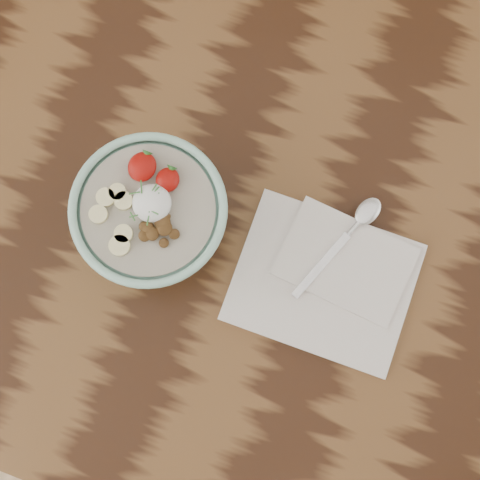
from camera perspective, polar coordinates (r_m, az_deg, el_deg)
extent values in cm
cube|color=black|center=(96.46, -2.60, 3.87)|extent=(160.00, 90.00, 4.00)
cylinder|color=#98CDB8|center=(93.50, -7.03, 1.33)|extent=(8.75, 8.75, 1.25)
torus|color=#98CDB8|center=(83.58, -7.87, 2.63)|extent=(19.89, 19.89, 1.15)
cylinder|color=#B0A792|center=(84.18, -7.82, 2.54)|extent=(16.87, 16.87, 1.04)
ellipsoid|color=white|center=(82.81, -7.53, 3.14)|extent=(4.86, 4.86, 2.68)
ellipsoid|color=#920B06|center=(84.06, -8.35, 6.20)|extent=(3.53, 3.89, 1.94)
cone|color=#286623|center=(84.11, -7.98, 7.23)|extent=(1.40, 1.03, 1.52)
ellipsoid|color=#920B06|center=(83.40, -6.20, 5.12)|extent=(2.93, 3.23, 1.61)
cone|color=#286623|center=(83.38, -5.89, 6.00)|extent=(1.40, 1.03, 1.52)
cylinder|color=#F2E6A0|center=(84.47, -11.39, 3.60)|extent=(2.37, 2.37, 0.70)
cylinder|color=#F2E6A0|center=(83.95, -9.90, 3.30)|extent=(2.36, 2.36, 0.70)
cylinder|color=#F2E6A0|center=(84.19, -11.99, 2.15)|extent=(2.34, 2.34, 0.70)
cylinder|color=#F2E6A0|center=(84.35, -10.41, 4.06)|extent=(2.16, 2.16, 0.70)
cylinder|color=#F2E6A0|center=(83.14, -9.91, 0.54)|extent=(2.33, 2.33, 0.70)
cylinder|color=#F2E6A0|center=(82.98, -10.25, -0.47)|extent=(2.63, 2.63, 0.70)
ellipsoid|color=#573919|center=(82.39, -7.50, 0.54)|extent=(2.39, 2.41, 1.32)
ellipsoid|color=#573919|center=(82.54, -8.15, 0.38)|extent=(2.06, 2.09, 0.96)
ellipsoid|color=#573919|center=(82.76, -6.38, 2.02)|extent=(1.53, 1.38, 0.87)
ellipsoid|color=#573919|center=(82.25, -6.48, 1.02)|extent=(2.43, 2.38, 1.05)
ellipsoid|color=#573919|center=(82.86, -8.21, 1.16)|extent=(1.76, 1.77, 0.94)
ellipsoid|color=#573919|center=(82.19, -6.52, -0.25)|extent=(1.49, 1.49, 0.83)
ellipsoid|color=#573919|center=(82.20, -5.63, 0.50)|extent=(1.73, 1.73, 0.77)
ellipsoid|color=#573919|center=(82.39, -6.64, 1.50)|extent=(2.86, 2.88, 1.04)
ellipsoid|color=#573919|center=(82.62, -7.87, 1.01)|extent=(2.15, 2.18, 1.19)
ellipsoid|color=#573919|center=(82.58, -7.67, 0.77)|extent=(1.54, 1.48, 0.96)
cylinder|color=#3B7B34|center=(82.00, -7.26, 4.15)|extent=(0.67, 1.44, 0.23)
cylinder|color=#3B7B34|center=(82.08, -7.41, 4.32)|extent=(0.48, 1.59, 0.24)
cylinder|color=#3B7B34|center=(82.30, -9.00, 3.98)|extent=(1.30, 0.88, 0.23)
cylinder|color=#3B7B34|center=(82.36, -8.42, 4.51)|extent=(0.86, 1.56, 0.24)
cylinder|color=#3B7B34|center=(81.73, -7.49, 3.23)|extent=(0.66, 1.42, 0.23)
cylinder|color=#3B7B34|center=(81.33, -7.87, 1.65)|extent=(0.40, 1.22, 0.22)
cylinder|color=#3B7B34|center=(81.45, -7.39, 2.38)|extent=(1.31, 0.31, 0.22)
cylinder|color=#3B7B34|center=(81.57, -7.50, 2.69)|extent=(0.60, 1.30, 0.23)
cylinder|color=#3B7B34|center=(81.70, -9.07, 2.03)|extent=(1.00, 0.77, 0.22)
cylinder|color=#3B7B34|center=(81.75, -7.11, 3.51)|extent=(0.24, 1.63, 0.24)
cylinder|color=#3B7B34|center=(81.71, -9.16, 2.00)|extent=(1.05, 0.95, 0.22)
cube|color=silver|center=(92.52, 7.12, -3.60)|extent=(24.11, 19.57, 0.92)
cube|color=silver|center=(92.54, 8.98, -1.81)|extent=(18.49, 13.51, 0.55)
cube|color=silver|center=(91.55, 6.94, -2.16)|extent=(5.04, 10.92, 0.34)
cylinder|color=silver|center=(92.88, 9.77, 1.14)|extent=(1.69, 2.99, 0.69)
ellipsoid|color=silver|center=(93.50, 10.87, 2.43)|extent=(4.41, 5.28, 0.93)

